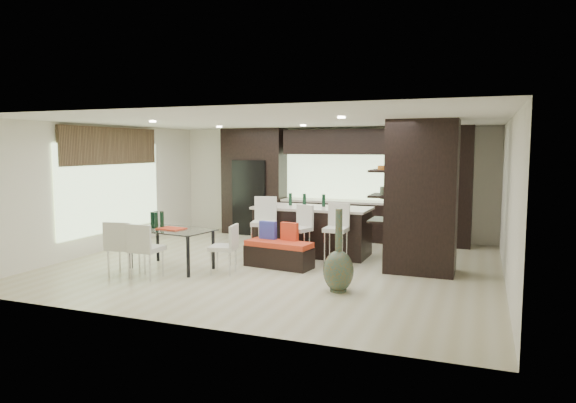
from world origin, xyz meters
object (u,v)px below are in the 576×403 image
at_px(floor_vase, 339,250).
at_px(chair_end, 223,251).
at_px(stool_left, 264,235).
at_px(stool_right, 336,241).
at_px(kitchen_island, 312,231).
at_px(chair_near, 147,253).
at_px(chair_far, 124,250).
at_px(dining_table, 172,249).
at_px(bench, 279,254).
at_px(stool_mid, 299,240).

xyz_separation_m(floor_vase, chair_end, (-2.19, 0.37, -0.24)).
relative_size(stool_left, stool_right, 1.06).
bearing_deg(kitchen_island, stool_right, -47.21).
bearing_deg(chair_near, chair_far, 179.90).
height_order(dining_table, chair_end, chair_end).
bearing_deg(bench, floor_vase, -30.53).
bearing_deg(kitchen_island, chair_near, -123.94).
distance_m(kitchen_island, stool_right, 1.10).
bearing_deg(floor_vase, chair_end, 170.31).
height_order(kitchen_island, stool_right, kitchen_island).
xyz_separation_m(kitchen_island, chair_end, (-0.95, -2.13, -0.10)).
bearing_deg(chair_far, chair_end, 16.01).
bearing_deg(floor_vase, chair_far, -174.27).
xyz_separation_m(stool_right, floor_vase, (0.51, -1.68, 0.17)).
height_order(chair_near, chair_end, chair_near).
distance_m(kitchen_island, chair_end, 2.33).
xyz_separation_m(stool_left, floor_vase, (1.98, -1.66, 0.14)).
relative_size(floor_vase, chair_far, 1.45).
relative_size(floor_vase, chair_near, 1.47).
distance_m(kitchen_island, chair_near, 3.51).
height_order(kitchen_island, chair_far, kitchen_island).
xyz_separation_m(kitchen_island, floor_vase, (1.24, -2.50, 0.14)).
xyz_separation_m(stool_mid, chair_far, (-2.48, -2.06, -0.00)).
distance_m(stool_left, chair_far, 2.69).
bearing_deg(chair_end, floor_vase, -109.69).
distance_m(kitchen_island, stool_mid, 0.81).
bearing_deg(dining_table, chair_near, -81.41).
height_order(stool_left, stool_mid, stool_left).
relative_size(floor_vase, chair_end, 1.60).
bearing_deg(kitchen_island, stool_mid, -88.96).
height_order(stool_mid, bench, stool_mid).
relative_size(bench, dining_table, 0.83).
relative_size(kitchen_island, floor_vase, 1.86).
height_order(stool_left, stool_right, stool_left).
bearing_deg(stool_mid, dining_table, -127.51).
height_order(dining_table, chair_far, chair_far).
distance_m(floor_vase, chair_far, 3.75).
bearing_deg(dining_table, stool_mid, 41.77).
bearing_deg(chair_far, bench, 24.38).
xyz_separation_m(dining_table, chair_end, (1.06, 0.00, 0.04)).
bearing_deg(chair_end, chair_near, 115.14).
bearing_deg(bench, chair_end, -124.06).
bearing_deg(kitchen_island, chair_far, -129.79).
bearing_deg(chair_end, stool_right, -62.32).
bearing_deg(stool_left, stool_right, -11.20).
distance_m(stool_mid, stool_right, 0.74).
bearing_deg(bench, stool_mid, 75.23).
height_order(stool_left, dining_table, stool_left).
distance_m(stool_left, dining_table, 1.82).
bearing_deg(dining_table, stool_right, 33.98).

